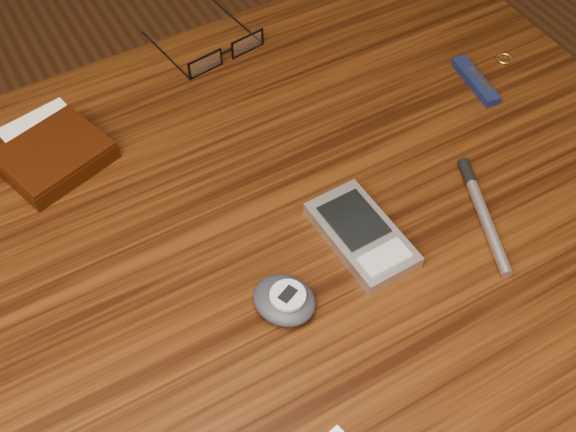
# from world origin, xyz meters

# --- Properties ---
(desk) EXTENTS (1.00, 0.70, 0.75)m
(desk) POSITION_xyz_m (0.00, 0.00, 0.65)
(desk) COLOR #341908
(desk) RESTS_ON ground
(wallet_and_card) EXTENTS (0.13, 0.16, 0.02)m
(wallet_and_card) POSITION_xyz_m (-0.11, 0.21, 0.76)
(wallet_and_card) COLOR black
(wallet_and_card) RESTS_ON desk
(eyeglasses) EXTENTS (0.13, 0.13, 0.02)m
(eyeglasses) POSITION_xyz_m (0.12, 0.28, 0.76)
(eyeglasses) COLOR black
(eyeglasses) RESTS_ON desk
(gold_ring) EXTENTS (0.02, 0.02, 0.00)m
(gold_ring) POSITION_xyz_m (0.42, 0.10, 0.75)
(gold_ring) COLOR tan
(gold_ring) RESTS_ON desk
(pda_phone) EXTENTS (0.07, 0.12, 0.02)m
(pda_phone) POSITION_xyz_m (0.12, -0.04, 0.76)
(pda_phone) COLOR #B4B5B9
(pda_phone) RESTS_ON desk
(pedometer) EXTENTS (0.07, 0.08, 0.03)m
(pedometer) POSITION_xyz_m (0.01, -0.07, 0.76)
(pedometer) COLOR #22232D
(pedometer) RESTS_ON desk
(pocket_knife) EXTENTS (0.03, 0.08, 0.01)m
(pocket_knife) POSITION_xyz_m (0.36, 0.09, 0.76)
(pocket_knife) COLOR #0D1238
(pocket_knife) RESTS_ON desk
(silver_pen) EXTENTS (0.07, 0.14, 0.01)m
(silver_pen) POSITION_xyz_m (0.25, -0.07, 0.76)
(silver_pen) COLOR #AEAFB3
(silver_pen) RESTS_ON desk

